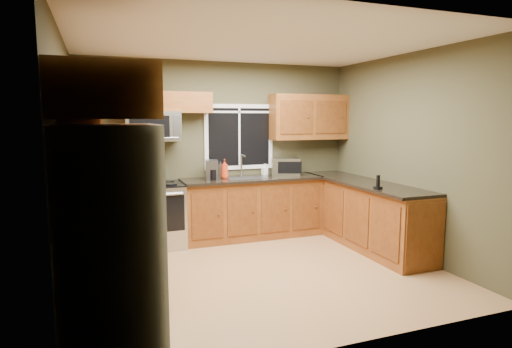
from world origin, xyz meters
TOP-DOWN VIEW (x-y plane):
  - floor at (0.00, 0.00)m, footprint 4.20×4.20m
  - ceiling at (0.00, 0.00)m, footprint 4.20×4.20m
  - back_wall at (0.00, 1.80)m, footprint 4.20×0.00m
  - front_wall at (0.00, -1.80)m, footprint 4.20×0.00m
  - left_wall at (-2.10, 0.00)m, footprint 0.00×3.60m
  - right_wall at (2.10, 0.00)m, footprint 0.00×3.60m
  - window at (0.30, 1.78)m, footprint 1.12×0.03m
  - base_cabinets_left at (-1.80, 0.48)m, footprint 0.60×2.65m
  - countertop_left at (-1.78, 0.48)m, footprint 0.65×2.65m
  - base_cabinets_back at (0.42, 1.50)m, footprint 2.17×0.60m
  - countertop_back at (0.42, 1.48)m, footprint 2.17×0.65m
  - base_cabinets_peninsula at (1.80, 0.54)m, footprint 0.60×2.52m
  - countertop_peninsula at (1.78, 0.55)m, footprint 0.65×2.50m
  - upper_cabinets_left at (-1.94, 0.48)m, footprint 0.33×2.65m
  - upper_cabinets_back_left at (-0.85, 1.64)m, footprint 1.30×0.33m
  - upper_cabinets_back_right at (1.45, 1.64)m, footprint 1.30×0.33m
  - upper_cabinet_over_fridge at (-1.74, -1.30)m, footprint 0.72×0.90m
  - refrigerator at (-1.74, -1.30)m, footprint 0.74×0.90m
  - range at (-1.05, 1.47)m, footprint 0.76×0.69m
  - microwave at (-1.05, 1.61)m, footprint 0.76×0.41m
  - sink at (0.30, 1.49)m, footprint 0.60×0.42m
  - toaster_oven at (1.01, 1.57)m, footprint 0.52×0.46m
  - coffee_maker at (-0.22, 1.49)m, footprint 0.21×0.26m
  - kettle at (-0.05, 1.65)m, footprint 0.17×0.17m
  - paper_towel_roll at (0.91, 1.59)m, footprint 0.14×0.14m
  - soap_bottle_a at (-0.01, 1.54)m, footprint 0.13×0.13m
  - soap_bottle_b at (0.70, 1.70)m, footprint 0.09×0.10m
  - soap_bottle_c at (-0.05, 1.69)m, footprint 0.14×0.14m
  - cordless_phone at (1.55, -0.10)m, footprint 0.09×0.09m

SIDE VIEW (x-z plane):
  - floor at x=0.00m, z-range 0.00..0.00m
  - base_cabinets_peninsula at x=1.80m, z-range 0.00..0.90m
  - base_cabinets_left at x=-1.80m, z-range 0.00..0.90m
  - base_cabinets_back at x=0.42m, z-range 0.00..0.90m
  - range at x=-1.05m, z-range 0.00..0.94m
  - refrigerator at x=-1.74m, z-range 0.00..1.80m
  - countertop_left at x=-1.78m, z-range 0.90..0.94m
  - countertop_back at x=0.42m, z-range 0.90..0.94m
  - countertop_peninsula at x=1.78m, z-range 0.90..0.94m
  - sink at x=0.30m, z-range 0.77..1.13m
  - cordless_phone at x=1.55m, z-range 0.90..1.09m
  - soap_bottle_c at x=-0.05m, z-range 0.94..1.11m
  - soap_bottle_b at x=0.70m, z-range 0.94..1.12m
  - kettle at x=-0.05m, z-range 0.93..1.18m
  - paper_towel_roll at x=0.91m, z-range 0.93..1.21m
  - coffee_maker at x=-0.22m, z-range 0.93..1.22m
  - toaster_oven at x=1.01m, z-range 0.94..1.21m
  - soap_bottle_a at x=-0.01m, z-range 0.94..1.23m
  - back_wall at x=0.00m, z-range -0.75..3.45m
  - front_wall at x=0.00m, z-range -0.75..3.45m
  - left_wall at x=-2.10m, z-range -0.45..3.15m
  - right_wall at x=2.10m, z-range -0.45..3.15m
  - window at x=0.30m, z-range 1.04..2.06m
  - microwave at x=-1.05m, z-range 1.52..1.94m
  - upper_cabinets_left at x=-1.94m, z-range 1.50..2.22m
  - upper_cabinets_back_right at x=1.45m, z-range 1.50..2.22m
  - upper_cabinet_over_fridge at x=-1.74m, z-range 1.84..2.22m
  - upper_cabinets_back_left at x=-0.85m, z-range 1.92..2.22m
  - ceiling at x=0.00m, z-range 2.70..2.70m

